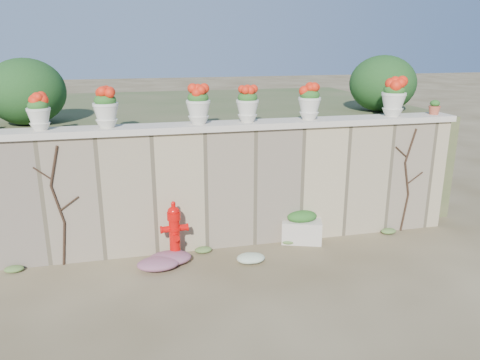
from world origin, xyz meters
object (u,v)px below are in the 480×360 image
object	(u,v)px
fire_hydrant	(174,232)
terracotta_pot	(434,108)
planter_box	(302,227)
urn_pot_0	(39,112)

from	to	relation	value
fire_hydrant	terracotta_pot	distance (m)	5.07
fire_hydrant	planter_box	world-z (taller)	fire_hydrant
fire_hydrant	urn_pot_0	world-z (taller)	urn_pot_0
terracotta_pot	urn_pot_0	bearing A→B (deg)	-180.00
fire_hydrant	planter_box	distance (m)	2.24
planter_box	urn_pot_0	size ratio (longest dim) A/B	1.45
fire_hydrant	urn_pot_0	distance (m)	2.67
fire_hydrant	planter_box	xyz separation A→B (m)	(2.21, 0.23, -0.24)
urn_pot_0	planter_box	bearing A→B (deg)	-3.52
planter_box	urn_pot_0	bearing A→B (deg)	-164.19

